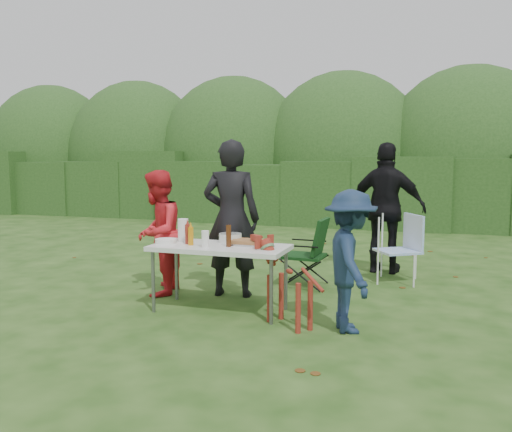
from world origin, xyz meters
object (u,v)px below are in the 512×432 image
(person_cook, at_px, (231,218))
(camping_chair, at_px, (304,252))
(mustard_bottle, at_px, (191,236))
(lawn_chair, at_px, (398,248))
(dog, at_px, (289,284))
(paper_towel_roll, at_px, (183,230))
(folding_table, at_px, (220,250))
(ketchup_bottle, at_px, (188,234))
(person_black_puffy, at_px, (386,208))
(beer_bottle, at_px, (229,236))
(child, at_px, (350,261))
(person_red_jacket, at_px, (158,233))

(person_cook, bearing_deg, camping_chair, -143.58)
(mustard_bottle, bearing_deg, lawn_chair, 45.73)
(mustard_bottle, bearing_deg, dog, -9.20)
(lawn_chair, height_order, paper_towel_roll, paper_towel_roll)
(folding_table, height_order, ketchup_bottle, ketchup_bottle)
(person_black_puffy, relative_size, mustard_bottle, 9.58)
(ketchup_bottle, relative_size, beer_bottle, 0.92)
(person_black_puffy, height_order, lawn_chair, person_black_puffy)
(folding_table, bearing_deg, person_cook, 100.26)
(person_cook, relative_size, mustard_bottle, 9.60)
(child, height_order, mustard_bottle, child)
(dog, distance_m, paper_towel_roll, 1.51)
(child, bearing_deg, person_red_jacket, 53.04)
(folding_table, distance_m, paper_towel_roll, 0.57)
(camping_chair, bearing_deg, person_black_puffy, -125.40)
(person_black_puffy, bearing_deg, mustard_bottle, 61.95)
(person_cook, height_order, person_black_puffy, person_cook)
(folding_table, height_order, person_red_jacket, person_red_jacket)
(person_cook, bearing_deg, beer_bottle, 100.11)
(person_black_puffy, xyz_separation_m, camping_chair, (-0.94, -1.20, -0.50))
(person_black_puffy, height_order, dog, person_black_puffy)
(person_red_jacket, height_order, mustard_bottle, person_red_jacket)
(person_cook, height_order, beer_bottle, person_cook)
(person_black_puffy, relative_size, dog, 2.12)
(mustard_bottle, distance_m, paper_towel_roll, 0.30)
(lawn_chair, height_order, beer_bottle, beer_bottle)
(beer_bottle, bearing_deg, person_black_puffy, 61.57)
(camping_chair, height_order, beer_bottle, beer_bottle)
(mustard_bottle, height_order, beer_bottle, beer_bottle)
(person_cook, distance_m, person_red_jacket, 0.94)
(lawn_chair, distance_m, ketchup_bottle, 3.01)
(camping_chair, relative_size, lawn_chair, 0.99)
(folding_table, xyz_separation_m, beer_bottle, (0.12, -0.04, 0.17))
(person_red_jacket, relative_size, lawn_chair, 1.65)
(mustard_bottle, relative_size, beer_bottle, 0.83)
(child, distance_m, camping_chair, 1.86)
(lawn_chair, distance_m, beer_bottle, 2.70)
(lawn_chair, height_order, mustard_bottle, mustard_bottle)
(person_black_puffy, distance_m, dog, 3.01)
(camping_chair, bearing_deg, folding_table, 69.03)
(person_red_jacket, relative_size, beer_bottle, 6.45)
(ketchup_bottle, bearing_deg, paper_towel_roll, 129.91)
(mustard_bottle, height_order, paper_towel_roll, paper_towel_roll)
(person_red_jacket, distance_m, camping_chair, 1.92)
(dog, xyz_separation_m, paper_towel_roll, (-1.38, 0.41, 0.44))
(child, xyz_separation_m, ketchup_bottle, (-1.85, 0.20, 0.15))
(person_cook, bearing_deg, person_red_jacket, 6.04)
(folding_table, bearing_deg, person_red_jacket, 156.53)
(dog, relative_size, paper_towel_roll, 3.48)
(person_black_puffy, bearing_deg, beer_bottle, 68.37)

